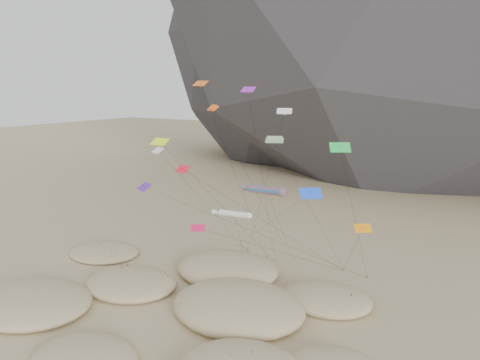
% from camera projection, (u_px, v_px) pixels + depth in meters
% --- Properties ---
extents(ground, '(500.00, 500.00, 0.00)m').
position_uv_depth(ground, '(172.00, 325.00, 50.65)').
color(ground, '#CCB789').
rests_on(ground, ground).
extents(dunes, '(51.59, 35.50, 3.82)m').
position_uv_depth(dunes, '(185.00, 303.00, 54.40)').
color(dunes, '#CCB789').
rests_on(dunes, ground).
extents(dune_grass, '(44.39, 30.79, 1.51)m').
position_uv_depth(dune_grass, '(194.00, 305.00, 53.53)').
color(dune_grass, black).
rests_on(dune_grass, ground).
extents(kite_stakes, '(21.96, 3.38, 0.30)m').
position_uv_depth(kite_stakes, '(283.00, 258.00, 70.04)').
color(kite_stakes, '#3F2D1E').
rests_on(kite_stakes, ground).
extents(rainbow_tube_kite, '(7.45, 13.39, 13.93)m').
position_uv_depth(rainbow_tube_kite, '(265.00, 190.00, 56.66)').
color(rainbow_tube_kite, '#D74216').
rests_on(rainbow_tube_kite, ground).
extents(white_tube_kite, '(7.48, 11.03, 10.38)m').
position_uv_depth(white_tube_kite, '(233.00, 214.00, 58.37)').
color(white_tube_kite, silver).
rests_on(white_tube_kite, ground).
extents(orange_parafoil, '(8.16, 11.06, 23.01)m').
position_uv_depth(orange_parafoil, '(214.00, 110.00, 62.59)').
color(orange_parafoil, '#F6540C').
rests_on(orange_parafoil, ground).
extents(multi_parafoil, '(5.79, 13.72, 19.78)m').
position_uv_depth(multi_parafoil, '(276.00, 142.00, 54.06)').
color(multi_parafoil, orange).
rests_on(multi_parafoil, ground).
extents(delta_kites, '(32.36, 22.11, 26.04)m').
position_uv_depth(delta_kites, '(228.00, 162.00, 56.87)').
color(delta_kites, '#D3134E').
rests_on(delta_kites, ground).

